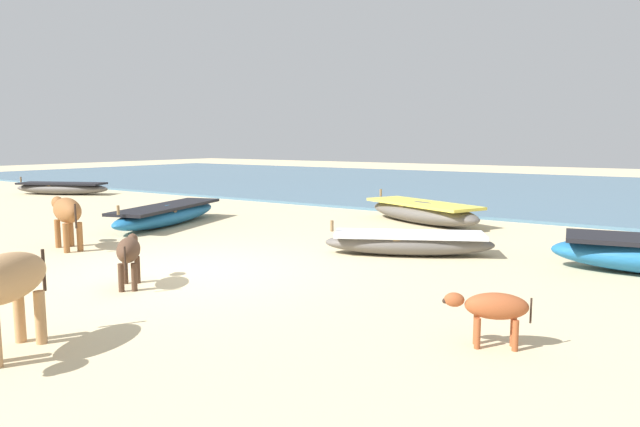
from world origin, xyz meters
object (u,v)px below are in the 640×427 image
at_px(fishing_boat_5, 422,212).
at_px(calf_near_dark, 129,251).
at_px(cow_second_adult_tan, 0,284).
at_px(fishing_boat_0, 62,188).
at_px(fishing_boat_1, 167,214).
at_px(cow_adult_brown, 67,212).
at_px(calf_far_rust, 493,308).
at_px(fishing_boat_4, 409,242).

xyz_separation_m(fishing_boat_5, calf_near_dark, (-0.76, -8.05, 0.22)).
bearing_deg(calf_near_dark, cow_second_adult_tan, 160.64).
relative_size(fishing_boat_0, fishing_boat_5, 1.00).
xyz_separation_m(fishing_boat_1, cow_second_adult_tan, (5.42, -6.62, 0.44)).
relative_size(fishing_boat_5, calf_near_dark, 4.12).
relative_size(cow_adult_brown, calf_far_rust, 1.79).
relative_size(fishing_boat_4, cow_second_adult_tan, 2.10).
distance_m(fishing_boat_1, fishing_boat_4, 6.44).
height_order(fishing_boat_5, cow_adult_brown, cow_adult_brown).
relative_size(fishing_boat_0, calf_near_dark, 4.12).
bearing_deg(fishing_boat_0, cow_second_adult_tan, 121.77).
relative_size(fishing_boat_1, fishing_boat_5, 1.12).
bearing_deg(cow_second_adult_tan, fishing_boat_0, -147.45).
bearing_deg(fishing_boat_4, cow_adult_brown, 1.57).
distance_m(fishing_boat_0, fishing_boat_5, 14.40).
height_order(calf_near_dark, cow_second_adult_tan, cow_second_adult_tan).
xyz_separation_m(fishing_boat_1, calf_far_rust, (9.17, -3.74, 0.14)).
xyz_separation_m(fishing_boat_0, fishing_boat_5, (14.38, 0.80, 0.04)).
relative_size(fishing_boat_4, cow_adult_brown, 2.06).
bearing_deg(fishing_boat_5, calf_far_rust, 142.29).
distance_m(cow_adult_brown, calf_far_rust, 8.30).
bearing_deg(fishing_boat_5, calf_near_dark, 107.72).
height_order(fishing_boat_4, calf_near_dark, calf_near_dark).
bearing_deg(fishing_boat_1, calf_far_rust, 50.46).
xyz_separation_m(fishing_boat_0, calf_near_dark, (13.62, -7.25, 0.26)).
relative_size(calf_far_rust, cow_second_adult_tan, 0.57).
xyz_separation_m(cow_adult_brown, calf_far_rust, (8.27, -0.58, -0.30)).
bearing_deg(calf_far_rust, calf_near_dark, -18.19).
distance_m(fishing_boat_0, calf_far_rust, 19.75).
xyz_separation_m(fishing_boat_0, fishing_boat_4, (15.84, -2.97, -0.03)).
height_order(fishing_boat_4, calf_far_rust, fishing_boat_4).
xyz_separation_m(calf_near_dark, calf_far_rust, (4.96, 0.54, -0.10)).
bearing_deg(fishing_boat_0, fishing_boat_4, 144.05).
relative_size(fishing_boat_5, calf_far_rust, 4.55).
distance_m(fishing_boat_4, cow_second_adult_tan, 6.71).
bearing_deg(calf_far_rust, cow_second_adult_tan, 13.12).
height_order(calf_far_rust, cow_second_adult_tan, cow_second_adult_tan).
bearing_deg(cow_adult_brown, calf_near_dark, 179.38).
xyz_separation_m(fishing_boat_5, calf_far_rust, (4.20, -7.52, 0.11)).
distance_m(fishing_boat_5, cow_second_adult_tan, 10.41).
bearing_deg(calf_far_rust, fishing_boat_0, -44.26).
distance_m(fishing_boat_5, calf_far_rust, 8.61).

